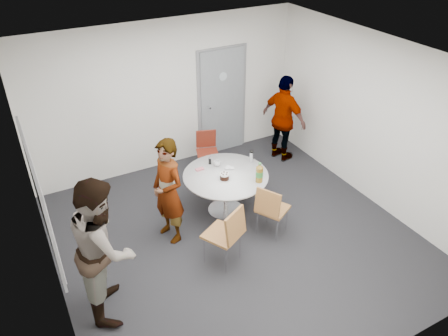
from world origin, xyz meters
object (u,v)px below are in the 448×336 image
person_left (104,247)px  door (222,102)px  chair_near_left (228,231)px  table (228,180)px  chair_far (207,148)px  chair_near_right (271,207)px  person_main (168,192)px  person_right (284,119)px  whiteboard (40,198)px

person_left → door: bearing=-31.9°
chair_near_left → table: bearing=33.2°
door → chair_far: 1.02m
chair_near_right → chair_far: (-0.00, 2.08, -0.04)m
person_main → person_right: person_right is taller
person_right → person_left: bearing=101.1°
door → whiteboard: (-3.56, -2.28, 0.42)m
table → person_main: person_main is taller
door → person_left: size_ratio=1.14×
whiteboard → person_left: 0.92m
chair_far → person_left: size_ratio=0.43×
person_left → person_right: person_left is taller
person_main → whiteboard: bearing=-94.5°
chair_near_right → person_left: person_left is taller
table → person_right: bearing=29.8°
door → person_main: bearing=-134.0°
table → chair_near_left: bearing=-118.5°
chair_far → person_left: bearing=61.3°
door → person_main: door is taller
chair_near_right → person_main: size_ratio=0.53×
door → chair_far: bearing=-136.8°
door → chair_near_left: bearing=-116.6°
person_left → person_right: 4.37m
chair_far → whiteboard: bearing=48.4°
chair_far → person_right: bearing=-171.9°
person_right → whiteboard: bearing=92.1°
chair_near_left → chair_near_right: chair_near_left is taller
chair_near_left → person_right: size_ratio=0.55×
table → person_left: size_ratio=0.72×
person_main → chair_near_left: bearing=13.3°
whiteboard → table: whiteboard is taller
table → chair_far: size_ratio=1.67×
whiteboard → chair_far: whiteboard is taller
chair_near_right → person_left: (-2.43, -0.16, 0.41)m
whiteboard → chair_far: 3.53m
chair_near_left → chair_far: size_ratio=1.16×
chair_far → table: bearing=96.9°
chair_near_left → person_main: size_ratio=0.57×
chair_near_left → person_main: bearing=89.4°
chair_near_right → chair_near_left: bearing=-104.1°
door → chair_near_left: (-1.45, -2.90, -0.46)m
whiteboard → person_right: size_ratio=1.14×
whiteboard → chair_near_left: bearing=-16.3°
chair_far → person_left: 3.34m
door → chair_far: door is taller
whiteboard → chair_near_right: bearing=-7.5°
table → chair_far: bearing=78.5°
door → table: 2.09m
chair_far → person_left: (-2.43, -2.25, 0.45)m
door → person_main: (-1.93, -2.00, -0.21)m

